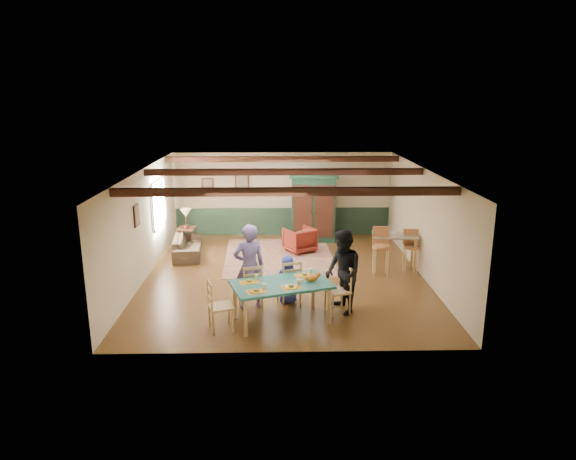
{
  "coord_description": "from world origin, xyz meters",
  "views": [
    {
      "loc": [
        -0.21,
        -12.35,
        4.48
      ],
      "look_at": [
        0.09,
        0.23,
        1.15
      ],
      "focal_mm": 32.0,
      "sensor_mm": 36.0,
      "label": 1
    }
  ],
  "objects_px": {
    "dining_chair_far_right": "(289,282)",
    "counter_table": "(394,252)",
    "person_child": "(288,279)",
    "table_lamp": "(186,218)",
    "armchair": "(300,240)",
    "person_woman": "(343,272)",
    "end_table": "(187,238)",
    "bar_stool_right": "(411,252)",
    "dining_chair_end_right": "(338,290)",
    "cat": "(311,277)",
    "person_man": "(249,267)",
    "dining_table": "(282,302)",
    "armoire": "(314,208)",
    "sofa": "(188,246)",
    "dining_chair_end_left": "(221,305)",
    "bar_stool_left": "(381,252)"
  },
  "relations": [
    {
      "from": "cat",
      "to": "table_lamp",
      "type": "height_order",
      "value": "table_lamp"
    },
    {
      "from": "dining_chair_end_left",
      "to": "counter_table",
      "type": "height_order",
      "value": "dining_chair_end_left"
    },
    {
      "from": "dining_table",
      "to": "counter_table",
      "type": "xyz_separation_m",
      "value": [
        2.98,
        3.08,
        0.08
      ]
    },
    {
      "from": "end_table",
      "to": "bar_stool_right",
      "type": "distance_m",
      "value": 6.59
    },
    {
      "from": "bar_stool_right",
      "to": "person_woman",
      "type": "bearing_deg",
      "value": -124.66
    },
    {
      "from": "table_lamp",
      "to": "person_man",
      "type": "bearing_deg",
      "value": -65.09
    },
    {
      "from": "armoire",
      "to": "sofa",
      "type": "distance_m",
      "value": 4.05
    },
    {
      "from": "dining_chair_end_left",
      "to": "bar_stool_left",
      "type": "height_order",
      "value": "bar_stool_left"
    },
    {
      "from": "person_man",
      "to": "person_woman",
      "type": "bearing_deg",
      "value": 154.13
    },
    {
      "from": "armchair",
      "to": "person_woman",
      "type": "bearing_deg",
      "value": 68.93
    },
    {
      "from": "table_lamp",
      "to": "bar_stool_right",
      "type": "bearing_deg",
      "value": -21.14
    },
    {
      "from": "dining_chair_end_right",
      "to": "person_woman",
      "type": "height_order",
      "value": "person_woman"
    },
    {
      "from": "person_child",
      "to": "person_woman",
      "type": "bearing_deg",
      "value": 136.74
    },
    {
      "from": "person_woman",
      "to": "cat",
      "type": "relative_size",
      "value": 4.58
    },
    {
      "from": "counter_table",
      "to": "bar_stool_left",
      "type": "distance_m",
      "value": 0.62
    },
    {
      "from": "dining_table",
      "to": "dining_chair_end_left",
      "type": "height_order",
      "value": "dining_chair_end_left"
    },
    {
      "from": "dining_table",
      "to": "counter_table",
      "type": "bearing_deg",
      "value": 45.91
    },
    {
      "from": "dining_chair_end_right",
      "to": "armoire",
      "type": "xyz_separation_m",
      "value": [
        -0.11,
        5.53,
        0.54
      ]
    },
    {
      "from": "dining_chair_far_right",
      "to": "dining_table",
      "type": "bearing_deg",
      "value": 60.95
    },
    {
      "from": "dining_table",
      "to": "person_woman",
      "type": "height_order",
      "value": "person_woman"
    },
    {
      "from": "dining_chair_end_right",
      "to": "end_table",
      "type": "relative_size",
      "value": 1.63
    },
    {
      "from": "dining_chair_far_right",
      "to": "dining_chair_end_right",
      "type": "height_order",
      "value": "same"
    },
    {
      "from": "cat",
      "to": "armoire",
      "type": "relative_size",
      "value": 0.18
    },
    {
      "from": "person_man",
      "to": "bar_stool_right",
      "type": "height_order",
      "value": "person_man"
    },
    {
      "from": "person_woman",
      "to": "armchair",
      "type": "distance_m",
      "value": 4.43
    },
    {
      "from": "table_lamp",
      "to": "sofa",
      "type": "bearing_deg",
      "value": -79.5
    },
    {
      "from": "person_woman",
      "to": "person_man",
      "type": "bearing_deg",
      "value": -115.87
    },
    {
      "from": "dining_chair_far_right",
      "to": "sofa",
      "type": "xyz_separation_m",
      "value": [
        -2.82,
        3.64,
        -0.24
      ]
    },
    {
      "from": "bar_stool_left",
      "to": "counter_table",
      "type": "bearing_deg",
      "value": 48.65
    },
    {
      "from": "person_child",
      "to": "table_lamp",
      "type": "height_order",
      "value": "table_lamp"
    },
    {
      "from": "dining_chair_far_right",
      "to": "person_child",
      "type": "height_order",
      "value": "person_child"
    },
    {
      "from": "dining_chair_end_left",
      "to": "person_man",
      "type": "distance_m",
      "value": 1.26
    },
    {
      "from": "sofa",
      "to": "counter_table",
      "type": "xyz_separation_m",
      "value": [
        5.63,
        -1.44,
        0.21
      ]
    },
    {
      "from": "dining_chair_far_right",
      "to": "counter_table",
      "type": "distance_m",
      "value": 3.57
    },
    {
      "from": "end_table",
      "to": "bar_stool_left",
      "type": "bearing_deg",
      "value": -25.63
    },
    {
      "from": "dining_chair_far_right",
      "to": "bar_stool_right",
      "type": "bearing_deg",
      "value": -166.11
    },
    {
      "from": "person_man",
      "to": "person_woman",
      "type": "height_order",
      "value": "person_man"
    },
    {
      "from": "dining_chair_far_right",
      "to": "armoire",
      "type": "relative_size",
      "value": 0.49
    },
    {
      "from": "armchair",
      "to": "bar_stool_left",
      "type": "height_order",
      "value": "bar_stool_left"
    },
    {
      "from": "dining_table",
      "to": "dining_chair_end_left",
      "type": "relative_size",
      "value": 1.89
    },
    {
      "from": "table_lamp",
      "to": "bar_stool_left",
      "type": "xyz_separation_m",
      "value": [
        5.33,
        -2.56,
        -0.3
      ]
    },
    {
      "from": "dining_table",
      "to": "person_woman",
      "type": "distance_m",
      "value": 1.44
    },
    {
      "from": "dining_chair_far_right",
      "to": "armchair",
      "type": "relative_size",
      "value": 1.3
    },
    {
      "from": "person_man",
      "to": "cat",
      "type": "height_order",
      "value": "person_man"
    },
    {
      "from": "person_man",
      "to": "bar_stool_right",
      "type": "bearing_deg",
      "value": -169.77
    },
    {
      "from": "cat",
      "to": "table_lamp",
      "type": "relative_size",
      "value": 0.68
    },
    {
      "from": "dining_chair_end_right",
      "to": "sofa",
      "type": "distance_m",
      "value": 5.65
    },
    {
      "from": "person_child",
      "to": "bar_stool_left",
      "type": "height_order",
      "value": "bar_stool_left"
    },
    {
      "from": "bar_stool_right",
      "to": "armoire",
      "type": "bearing_deg",
      "value": 132.51
    },
    {
      "from": "end_table",
      "to": "armchair",
      "type": "bearing_deg",
      "value": -7.8
    }
  ]
}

